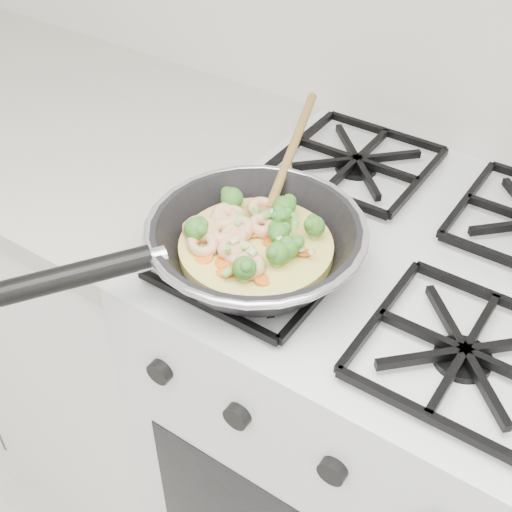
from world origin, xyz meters
The scene contains 3 objects.
stove centered at (0.00, 1.70, 0.46)m, with size 0.60×0.60×0.92m.
counter_left centered at (-0.80, 1.70, 0.45)m, with size 1.00×0.60×0.90m.
skillet centered at (-0.15, 1.54, 0.96)m, with size 0.34×0.58×0.09m.
Camera 1 is at (0.24, 0.98, 1.52)m, focal length 47.04 mm.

